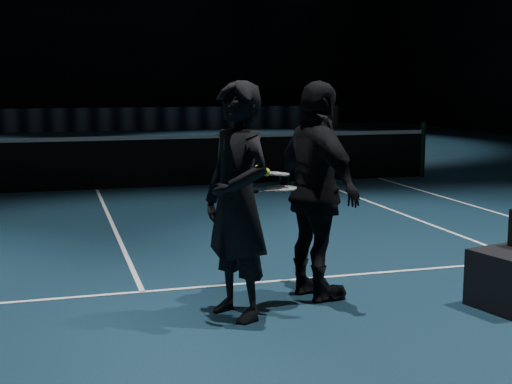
# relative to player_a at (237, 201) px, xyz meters

# --- Properties ---
(floor) EXTENTS (36.00, 36.00, 0.00)m
(floor) POSITION_rel_player_a_xyz_m (-0.67, 7.29, -0.96)
(floor) COLOR #0D2331
(floor) RESTS_ON ground
(wall_back) EXTENTS (30.00, 0.00, 30.00)m
(wall_back) POSITION_rel_player_a_xyz_m (-0.67, 25.29, 4.04)
(wall_back) COLOR black
(wall_back) RESTS_ON ground
(court_lines) EXTENTS (10.98, 23.78, 0.01)m
(court_lines) POSITION_rel_player_a_xyz_m (-0.67, 7.29, -0.95)
(court_lines) COLOR white
(court_lines) RESTS_ON floor
(net_post_right) EXTENTS (0.10, 0.10, 1.10)m
(net_post_right) POSITION_rel_player_a_xyz_m (5.73, 7.29, -0.41)
(net_post_right) COLOR black
(net_post_right) RESTS_ON floor
(net_mesh) EXTENTS (12.80, 0.02, 0.86)m
(net_mesh) POSITION_rel_player_a_xyz_m (-0.67, 7.29, -0.51)
(net_mesh) COLOR black
(net_mesh) RESTS_ON floor
(net_tape) EXTENTS (12.80, 0.03, 0.07)m
(net_tape) POSITION_rel_player_a_xyz_m (-0.67, 7.29, -0.04)
(net_tape) COLOR white
(net_tape) RESTS_ON net_mesh
(sponsor_backdrop) EXTENTS (22.00, 0.15, 0.90)m
(sponsor_backdrop) POSITION_rel_player_a_xyz_m (-0.67, 22.79, -0.51)
(sponsor_backdrop) COLOR black
(sponsor_backdrop) RESTS_ON floor
(player_a) EXTENTS (0.70, 0.82, 1.91)m
(player_a) POSITION_rel_player_a_xyz_m (0.00, 0.00, 0.00)
(player_a) COLOR black
(player_a) RESTS_ON floor
(player_b) EXTENTS (0.71, 1.20, 1.91)m
(player_b) POSITION_rel_player_a_xyz_m (0.80, 0.30, 0.00)
(player_b) COLOR black
(player_b) RESTS_ON floor
(racket_lower) EXTENTS (0.71, 0.45, 0.03)m
(racket_lower) POSITION_rel_player_a_xyz_m (0.42, 0.16, 0.06)
(racket_lower) COLOR black
(racket_lower) RESTS_ON player_a
(racket_upper) EXTENTS (0.71, 0.48, 0.10)m
(racket_upper) POSITION_rel_player_a_xyz_m (0.36, 0.18, 0.19)
(racket_upper) COLOR black
(racket_upper) RESTS_ON player_b
(tennis_balls) EXTENTS (0.12, 0.10, 0.12)m
(tennis_balls) POSITION_rel_player_a_xyz_m (0.24, 0.09, 0.23)
(tennis_balls) COLOR yellow
(tennis_balls) RESTS_ON racket_upper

